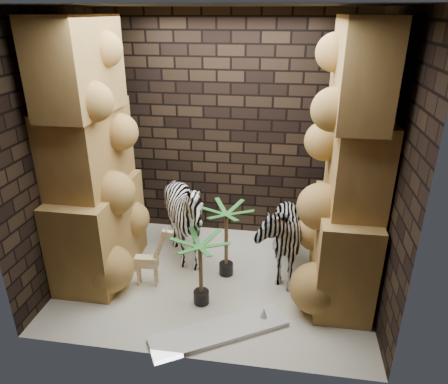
% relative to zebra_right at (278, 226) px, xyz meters
% --- Properties ---
extents(floor, '(3.50, 3.50, 0.00)m').
position_rel_zebra_right_xyz_m(floor, '(-0.71, -0.30, -0.63)').
color(floor, beige).
rests_on(floor, ground).
extents(ceiling, '(3.50, 3.50, 0.00)m').
position_rel_zebra_right_xyz_m(ceiling, '(-0.71, -0.30, 2.37)').
color(ceiling, black).
rests_on(ceiling, ground).
extents(wall_back, '(3.50, 0.00, 3.50)m').
position_rel_zebra_right_xyz_m(wall_back, '(-0.71, 0.95, 0.87)').
color(wall_back, black).
rests_on(wall_back, ground).
extents(wall_front, '(3.50, 0.00, 3.50)m').
position_rel_zebra_right_xyz_m(wall_front, '(-0.71, -1.55, 0.87)').
color(wall_front, black).
rests_on(wall_front, ground).
extents(wall_left, '(0.00, 3.00, 3.00)m').
position_rel_zebra_right_xyz_m(wall_left, '(-2.46, -0.30, 0.87)').
color(wall_left, black).
rests_on(wall_left, ground).
extents(wall_right, '(0.00, 3.00, 3.00)m').
position_rel_zebra_right_xyz_m(wall_right, '(1.04, -0.30, 0.87)').
color(wall_right, black).
rests_on(wall_right, ground).
extents(rock_pillar_left, '(0.68, 1.30, 3.00)m').
position_rel_zebra_right_xyz_m(rock_pillar_left, '(-2.11, -0.30, 0.87)').
color(rock_pillar_left, '#B78B47').
rests_on(rock_pillar_left, floor).
extents(rock_pillar_right, '(0.58, 1.25, 3.00)m').
position_rel_zebra_right_xyz_m(rock_pillar_right, '(0.71, -0.30, 0.87)').
color(rock_pillar_right, '#B78B47').
rests_on(rock_pillar_right, floor).
extents(zebra_right, '(0.65, 1.10, 1.25)m').
position_rel_zebra_right_xyz_m(zebra_right, '(0.00, 0.00, 0.00)').
color(zebra_right, white).
rests_on(zebra_right, floor).
extents(zebra_left, '(1.29, 1.46, 1.13)m').
position_rel_zebra_right_xyz_m(zebra_left, '(-1.12, 0.03, -0.06)').
color(zebra_left, white).
rests_on(zebra_left, floor).
extents(giraffe_toy, '(0.41, 0.17, 0.79)m').
position_rel_zebra_right_xyz_m(giraffe_toy, '(-1.47, -0.51, -0.23)').
color(giraffe_toy, beige).
rests_on(giraffe_toy, floor).
extents(palm_front, '(0.36, 0.36, 0.92)m').
position_rel_zebra_right_xyz_m(palm_front, '(-0.59, -0.16, -0.17)').
color(palm_front, '#186E28').
rests_on(palm_front, floor).
extents(palm_back, '(0.36, 0.36, 0.81)m').
position_rel_zebra_right_xyz_m(palm_back, '(-0.78, -0.74, -0.22)').
color(palm_back, '#186E28').
rests_on(palm_back, floor).
extents(surfboard, '(1.37, 1.01, 0.05)m').
position_rel_zebra_right_xyz_m(surfboard, '(-0.50, -1.18, -0.60)').
color(surfboard, silver).
rests_on(surfboard, floor).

